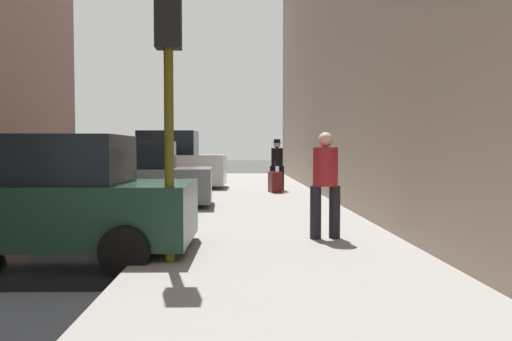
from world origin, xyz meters
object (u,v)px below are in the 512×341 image
object	(u,v)px
traffic_light	(169,56)
pedestrian_in_red_jacket	(325,179)
rolling_suitcase	(275,182)
parked_dark_green_sedan	(48,201)
parked_white_van	(164,164)
parked_gray_coupe	(129,179)
pedestrian_with_fedora	(277,162)
fire_hydrant	(204,189)

from	to	relation	value
traffic_light	pedestrian_in_red_jacket	distance (m)	3.23
traffic_light	rolling_suitcase	bearing A→B (deg)	78.21
parked_dark_green_sedan	parked_white_van	world-z (taller)	parked_white_van
parked_gray_coupe	pedestrian_with_fedora	xyz separation A→B (m)	(4.08, 4.65, 0.29)
parked_dark_green_sedan	pedestrian_in_red_jacket	world-z (taller)	pedestrian_in_red_jacket
parked_dark_green_sedan	parked_white_van	size ratio (longest dim) A/B	0.91
parked_dark_green_sedan	rolling_suitcase	xyz separation A→B (m)	(3.96, 9.23, -0.36)
traffic_light	pedestrian_in_red_jacket	bearing A→B (deg)	34.93
pedestrian_with_fedora	pedestrian_in_red_jacket	bearing A→B (deg)	-89.72
parked_white_van	rolling_suitcase	distance (m)	4.52
rolling_suitcase	parked_gray_coupe	bearing A→B (deg)	-135.72
pedestrian_in_red_jacket	parked_gray_coupe	bearing A→B (deg)	131.66
traffic_light	parked_dark_green_sedan	bearing A→B (deg)	155.25
parked_gray_coupe	fire_hydrant	bearing A→B (deg)	27.34
parked_dark_green_sedan	pedestrian_in_red_jacket	bearing A→B (deg)	10.08
parked_dark_green_sedan	pedestrian_with_fedora	size ratio (longest dim) A/B	2.38
pedestrian_in_red_jacket	fire_hydrant	bearing A→B (deg)	112.64
rolling_suitcase	traffic_light	bearing A→B (deg)	-101.79
traffic_light	pedestrian_with_fedora	size ratio (longest dim) A/B	2.03
fire_hydrant	pedestrian_in_red_jacket	distance (m)	6.07
parked_white_van	parked_dark_green_sedan	bearing A→B (deg)	-90.00
pedestrian_in_red_jacket	rolling_suitcase	xyz separation A→B (m)	(-0.17, 8.50, -0.61)
parked_gray_coupe	rolling_suitcase	distance (m)	5.54
parked_dark_green_sedan	traffic_light	world-z (taller)	traffic_light
pedestrian_with_fedora	pedestrian_in_red_jacket	size ratio (longest dim) A/B	1.04
parked_dark_green_sedan	parked_gray_coupe	bearing A→B (deg)	90.00
parked_white_van	pedestrian_in_red_jacket	distance (m)	11.40
pedestrian_in_red_jacket	parked_white_van	bearing A→B (deg)	111.24
parked_dark_green_sedan	rolling_suitcase	distance (m)	10.05
parked_dark_green_sedan	traffic_light	xyz separation A→B (m)	(1.85, -0.85, 1.91)
pedestrian_with_fedora	pedestrian_in_red_jacket	xyz separation A→B (m)	(0.05, -9.29, -0.03)
parked_white_van	fire_hydrant	bearing A→B (deg)	-70.34
fire_hydrant	rolling_suitcase	world-z (taller)	rolling_suitcase
parked_white_van	fire_hydrant	distance (m)	5.39
pedestrian_with_fedora	pedestrian_in_red_jacket	world-z (taller)	pedestrian_with_fedora
parked_dark_green_sedan	parked_white_van	bearing A→B (deg)	90.00
parked_gray_coupe	fire_hydrant	world-z (taller)	parked_gray_coupe
traffic_light	fire_hydrant	bearing A→B (deg)	90.40
parked_white_van	pedestrian_in_red_jacket	bearing A→B (deg)	-68.76
parked_dark_green_sedan	traffic_light	size ratio (longest dim) A/B	1.18
parked_white_van	pedestrian_in_red_jacket	world-z (taller)	parked_white_van
parked_dark_green_sedan	rolling_suitcase	world-z (taller)	parked_dark_green_sedan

